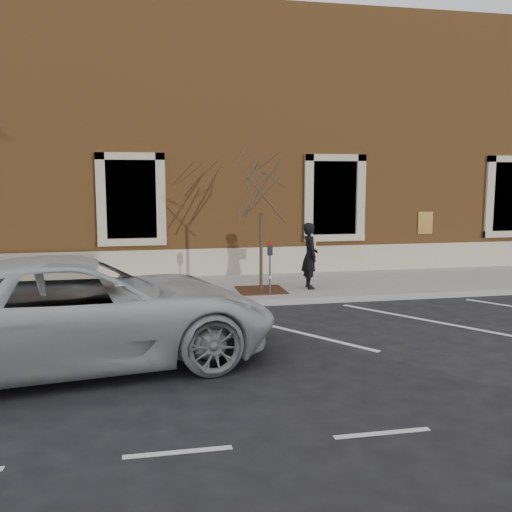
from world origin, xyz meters
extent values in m
plane|color=#28282B|center=(0.00, 0.00, 0.00)|extent=(120.00, 120.00, 0.00)
cube|color=#A9A69F|center=(0.00, 1.75, 0.07)|extent=(40.00, 3.50, 0.15)
cube|color=#9E9E99|center=(0.00, -0.05, 0.07)|extent=(40.00, 0.12, 0.15)
cube|color=brown|center=(0.00, 7.75, 4.00)|extent=(40.00, 8.50, 8.00)
cube|color=#B8A78C|center=(0.00, 3.53, 0.55)|extent=(40.00, 0.06, 0.80)
cube|color=black|center=(-3.00, 3.65, 2.40)|extent=(1.40, 0.30, 2.20)
cube|color=#B8A78C|center=(-3.00, 3.48, 1.20)|extent=(1.90, 0.20, 0.20)
cube|color=black|center=(3.00, 3.65, 2.40)|extent=(1.40, 0.30, 2.20)
cube|color=#B8A78C|center=(3.00, 3.48, 1.20)|extent=(1.90, 0.20, 0.20)
cube|color=black|center=(9.00, 3.65, 2.40)|extent=(1.40, 0.30, 2.20)
cube|color=#B8A78C|center=(9.00, 3.48, 1.20)|extent=(1.90, 0.20, 0.20)
imported|color=black|center=(1.52, 1.07, 1.00)|extent=(0.43, 0.64, 1.71)
cylinder|color=#595B60|center=(0.33, 0.48, 0.64)|extent=(0.04, 0.04, 0.97)
cube|color=black|center=(0.33, 0.48, 1.25)|extent=(0.12, 0.09, 0.25)
cube|color=#AD100B|center=(0.33, 0.48, 1.41)|extent=(0.11, 0.08, 0.06)
cube|color=white|center=(0.33, 0.44, 0.59)|extent=(0.05, 0.00, 0.07)
cube|color=#482117|center=(0.21, 0.99, 0.16)|extent=(1.18, 1.18, 0.03)
cylinder|color=#3F2C26|center=(0.21, 0.99, 1.14)|extent=(0.08, 0.08, 1.98)
imported|color=silver|center=(-3.73, -3.64, 0.88)|extent=(6.71, 3.90, 1.76)
camera|label=1|loc=(-2.72, -12.96, 3.00)|focal=40.00mm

